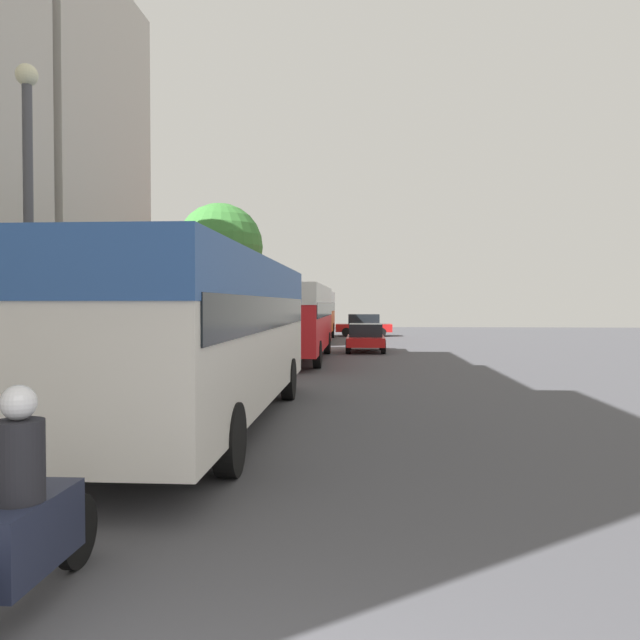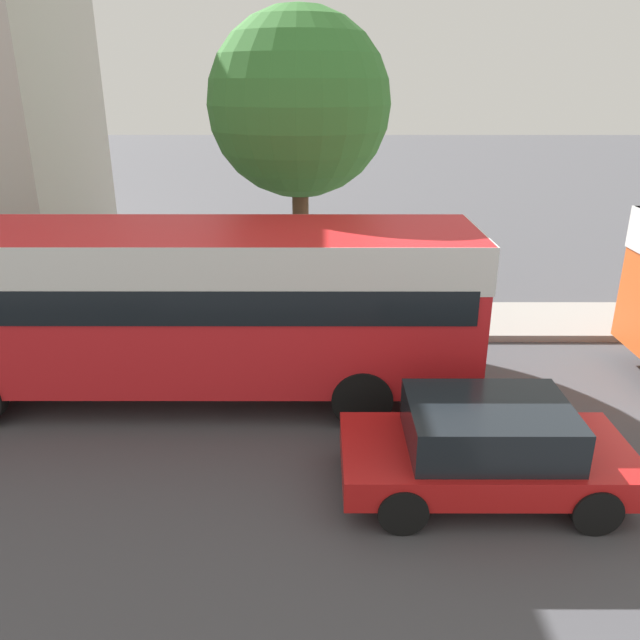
# 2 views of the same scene
# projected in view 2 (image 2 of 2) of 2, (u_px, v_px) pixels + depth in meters

# --- Properties ---
(bus_following) EXTENTS (2.53, 10.25, 3.05)m
(bus_following) POSITION_uv_depth(u_px,v_px,m) (176.00, 290.00, 10.68)
(bus_following) COLOR red
(bus_following) RESTS_ON ground_plane
(car_crossing) EXTENTS (1.86, 3.89, 1.35)m
(car_crossing) POSITION_uv_depth(u_px,v_px,m) (486.00, 447.00, 8.41)
(car_crossing) COLOR red
(car_crossing) RESTS_ON ground_plane
(street_tree) EXTENTS (3.84, 3.84, 6.65)m
(street_tree) POSITION_uv_depth(u_px,v_px,m) (299.00, 105.00, 13.01)
(street_tree) COLOR brown
(street_tree) RESTS_ON sidewalk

